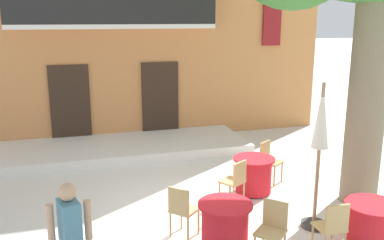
% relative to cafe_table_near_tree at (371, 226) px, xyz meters
% --- Properties ---
extents(ground_plane, '(120.00, 120.00, 0.00)m').
position_rel_cafe_table_near_tree_xyz_m(ground_plane, '(-2.27, 2.24, -0.39)').
color(ground_plane, silver).
extents(building_facade, '(13.00, 5.09, 7.50)m').
position_rel_cafe_table_near_tree_xyz_m(building_facade, '(-3.09, 9.23, 3.36)').
color(building_facade, '#CC844C').
rests_on(building_facade, ground).
extents(entrance_step_platform, '(6.74, 2.32, 0.25)m').
position_rel_cafe_table_near_tree_xyz_m(entrance_step_platform, '(-3.09, 6.08, -0.27)').
color(entrance_step_platform, silver).
rests_on(entrance_step_platform, ground).
extents(cafe_table_near_tree, '(0.86, 0.86, 0.76)m').
position_rel_cafe_table_near_tree_xyz_m(cafe_table_near_tree, '(0.00, 0.00, 0.00)').
color(cafe_table_near_tree, red).
rests_on(cafe_table_near_tree, ground).
extents(cafe_chair_near_tree_0, '(0.41, 0.41, 0.91)m').
position_rel_cafe_table_near_tree_xyz_m(cafe_chair_near_tree_0, '(-0.75, -0.05, 0.14)').
color(cafe_chair_near_tree_0, tan).
rests_on(cafe_chair_near_tree_0, ground).
extents(cafe_table_middle, '(0.86, 0.86, 0.76)m').
position_rel_cafe_table_near_tree_xyz_m(cafe_table_middle, '(-0.84, 2.56, 0.00)').
color(cafe_table_middle, red).
rests_on(cafe_table_middle, ground).
extents(cafe_chair_middle_0, '(0.55, 0.55, 0.91)m').
position_rel_cafe_table_near_tree_xyz_m(cafe_chair_middle_0, '(-1.44, 2.10, 0.14)').
color(cafe_chair_middle_0, tan).
rests_on(cafe_chair_middle_0, ground).
extents(cafe_chair_middle_1, '(0.55, 0.55, 0.91)m').
position_rel_cafe_table_near_tree_xyz_m(cafe_chair_middle_1, '(-0.26, 3.04, 0.14)').
color(cafe_chair_middle_1, tan).
rests_on(cafe_chair_middle_1, ground).
extents(cafe_table_front, '(0.86, 0.86, 0.76)m').
position_rel_cafe_table_near_tree_xyz_m(cafe_table_front, '(-2.20, 0.67, 0.00)').
color(cafe_table_front, red).
rests_on(cafe_table_front, ground).
extents(cafe_chair_front_0, '(0.57, 0.57, 0.91)m').
position_rel_cafe_table_near_tree_xyz_m(cafe_chair_front_0, '(-2.76, 1.17, 0.14)').
color(cafe_chair_front_0, tan).
rests_on(cafe_chair_front_0, ground).
extents(cafe_chair_front_1, '(0.57, 0.57, 0.91)m').
position_rel_cafe_table_near_tree_xyz_m(cafe_chair_front_1, '(-1.63, 0.17, 0.14)').
color(cafe_chair_front_1, tan).
rests_on(cafe_chair_front_1, ground).
extents(cafe_umbrella, '(0.44, 0.44, 2.55)m').
position_rel_cafe_table_near_tree_xyz_m(cafe_umbrella, '(-0.45, 0.88, 1.27)').
color(cafe_umbrella, '#997A56').
rests_on(cafe_umbrella, ground).
extents(pedestrian_near_entrance, '(0.53, 0.39, 1.64)m').
position_rel_cafe_table_near_tree_xyz_m(pedestrian_near_entrance, '(-4.51, -0.03, 0.53)').
color(pedestrian_near_entrance, '#384260').
rests_on(pedestrian_near_entrance, ground).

